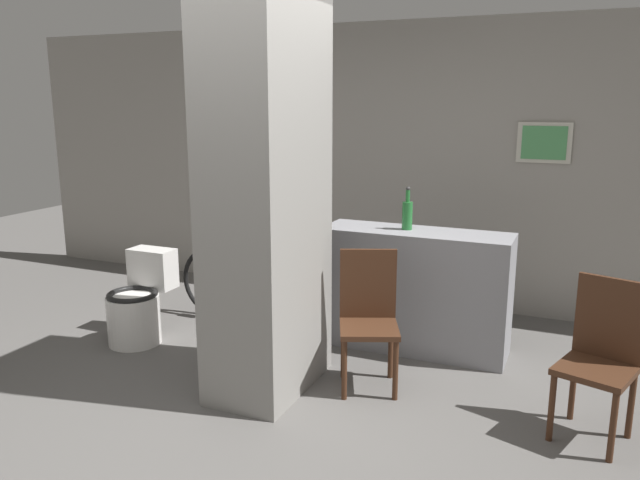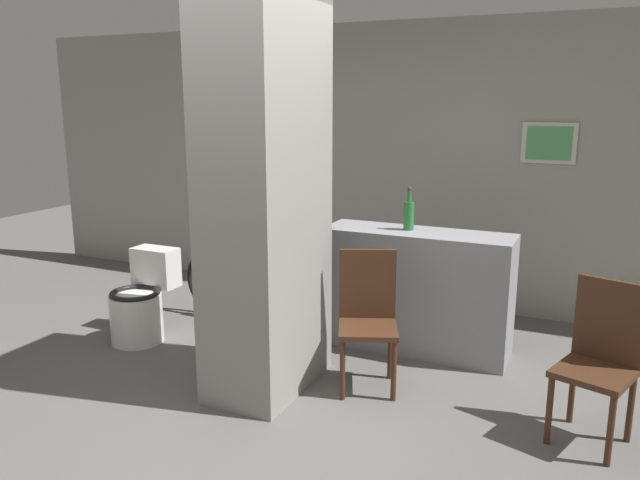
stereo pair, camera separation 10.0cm
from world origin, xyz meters
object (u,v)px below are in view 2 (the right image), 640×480
object	(u,v)px
chair_by_doorway	(600,356)
bottle_tall	(409,214)
chair_near_pillar	(368,314)
toilet	(141,304)
bicycle	(263,286)

from	to	relation	value
chair_by_doorway	bottle_tall	xyz separation A→B (m)	(-1.39, 0.86, 0.56)
chair_near_pillar	toilet	bearing A→B (deg)	157.23
toilet	bicycle	distance (m)	1.02
toilet	bicycle	world-z (taller)	toilet
toilet	chair_near_pillar	distance (m)	1.96
chair_near_pillar	bottle_tall	world-z (taller)	bottle_tall
chair_near_pillar	bicycle	size ratio (longest dim) A/B	0.58
chair_near_pillar	chair_by_doorway	world-z (taller)	same
bottle_tall	bicycle	bearing A→B (deg)	-179.20
chair_by_doorway	chair_near_pillar	bearing A→B (deg)	-166.31
toilet	bottle_tall	size ratio (longest dim) A/B	2.17
chair_by_doorway	bottle_tall	bearing A→B (deg)	166.27
toilet	chair_near_pillar	size ratio (longest dim) A/B	0.77
bottle_tall	chair_near_pillar	bearing A→B (deg)	-93.10
toilet	bottle_tall	bearing A→B (deg)	20.43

